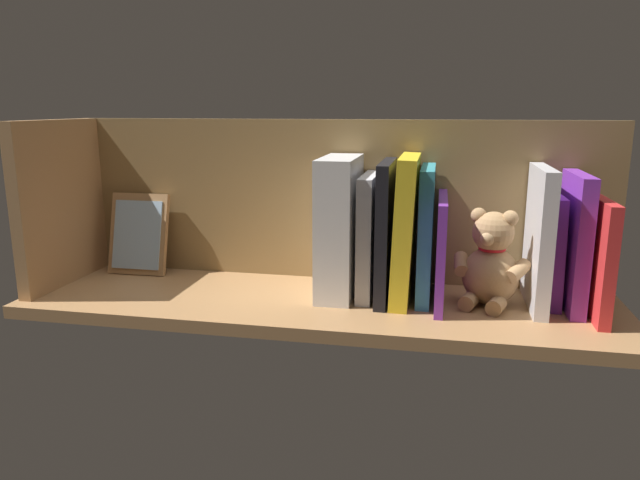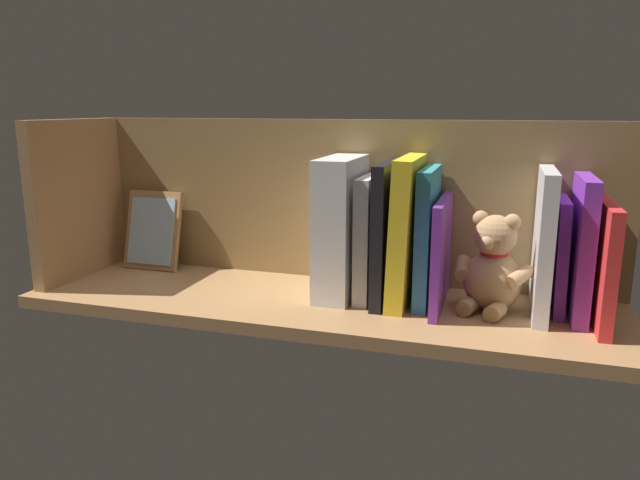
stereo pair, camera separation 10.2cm
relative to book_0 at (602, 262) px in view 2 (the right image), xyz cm
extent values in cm
cube|color=#A87A4C|center=(45.22, 2.10, -10.63)|extent=(103.99, 30.87, 2.20)
cube|color=olive|center=(45.22, -11.08, 5.87)|extent=(103.99, 1.50, 30.81)
cube|color=#A87A4C|center=(95.22, 2.10, 5.87)|extent=(2.40, 24.87, 30.81)
cube|color=red|center=(0.00, 0.00, 0.00)|extent=(1.89, 19.87, 19.06)
cube|color=purple|center=(2.95, -1.86, 1.76)|extent=(2.43, 16.15, 22.57)
cube|color=purple|center=(5.83, -3.47, -0.14)|extent=(2.07, 12.94, 18.80)
cube|color=silver|center=(8.65, -1.23, 2.25)|extent=(2.31, 17.40, 23.56)
ellipsoid|color=tan|center=(16.09, -0.23, -4.51)|extent=(11.78, 11.15, 10.04)
sphere|color=tan|center=(16.09, -0.23, 3.10)|extent=(6.90, 6.90, 6.90)
sphere|color=tan|center=(13.64, 0.61, 5.69)|extent=(2.67, 2.67, 2.67)
sphere|color=tan|center=(18.54, -1.06, 5.69)|extent=(2.67, 2.67, 2.67)
sphere|color=tan|center=(17.03, 2.55, 2.58)|extent=(2.67, 2.67, 2.67)
cylinder|color=tan|center=(11.98, 2.50, -2.75)|extent=(4.93, 5.32, 3.71)
cylinder|color=tan|center=(21.01, -0.58, -2.75)|extent=(2.46, 4.98, 3.71)
cylinder|color=tan|center=(15.32, 4.54, -8.20)|extent=(3.74, 4.42, 2.67)
cylinder|color=tan|center=(19.60, 3.08, -8.20)|extent=(3.74, 4.42, 2.67)
torus|color=red|center=(16.09, -0.23, 0.35)|extent=(5.81, 5.81, 0.78)
cube|color=purple|center=(24.55, -0.13, -0.35)|extent=(1.45, 19.61, 18.36)
cube|color=teal|center=(27.23, -1.93, 2.04)|extent=(2.33, 16.00, 23.15)
cube|color=yellow|center=(30.75, -1.00, 2.97)|extent=(3.94, 17.87, 25.08)
cube|color=black|center=(34.13, -1.03, 2.49)|extent=(2.05, 17.81, 24.05)
cube|color=silver|center=(37.23, -2.08, 1.25)|extent=(2.56, 15.70, 21.57)
cube|color=white|center=(42.40, -1.37, 2.77)|extent=(6.20, 16.93, 24.60)
cube|color=#A87A4C|center=(84.53, -6.96, -1.61)|extent=(12.03, 5.51, 16.16)
cube|color=#99B7D1|center=(84.53, -6.24, -1.61)|extent=(10.11, 4.01, 13.40)
camera|label=1|loc=(25.36, 99.93, 23.71)|focal=33.08mm
camera|label=2|loc=(15.46, 97.39, 23.71)|focal=33.08mm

